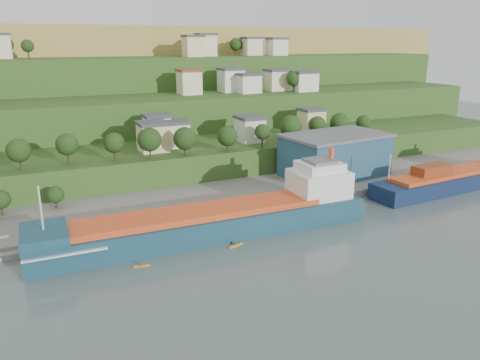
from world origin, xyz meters
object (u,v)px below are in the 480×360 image
warehouse (335,155)px  cargo_ship_far (460,179)px  cargo_ship_near (218,222)px  kayak_orange (142,265)px

warehouse → cargo_ship_far: bearing=-40.4°
cargo_ship_near → cargo_ship_far: size_ratio=1.26×
cargo_ship_near → warehouse: size_ratio=2.26×
cargo_ship_far → warehouse: bearing=142.6°
warehouse → kayak_orange: (-66.83, -31.00, -8.21)m
cargo_ship_near → kayak_orange: bearing=-156.1°
cargo_ship_far → cargo_ship_near: bearing=178.3°
cargo_ship_near → kayak_orange: 20.96m
warehouse → kayak_orange: bearing=-161.7°
cargo_ship_near → warehouse: 53.20m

